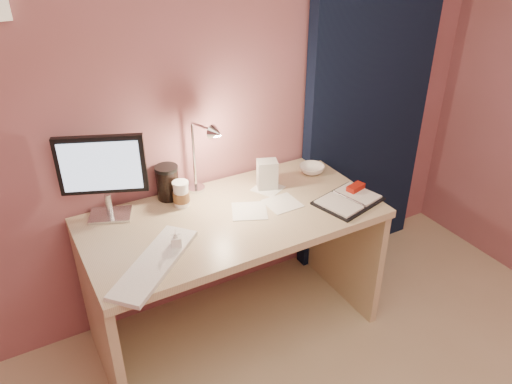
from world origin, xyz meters
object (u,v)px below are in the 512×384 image
product_box (267,174)px  planner (349,199)px  monitor (103,170)px  bowl (312,169)px  lotion_bottle (176,240)px  dark_jar (168,184)px  keyboard (155,263)px  desk (227,245)px  coffee_cup (181,195)px  desk_lamp (193,155)px

product_box → planner: bearing=-27.8°
monitor → bowl: monitor is taller
bowl → lotion_bottle: lotion_bottle is taller
bowl → dark_jar: bearing=171.0°
keyboard → desk: bearing=-12.1°
coffee_cup → desk_lamp: 0.20m
planner → dark_jar: 0.89m
keyboard → planner: size_ratio=1.43×
bowl → product_box: size_ratio=0.90×
dark_jar → product_box: size_ratio=1.03×
planner → dark_jar: (-0.76, 0.47, 0.07)m
keyboard → dark_jar: dark_jar is taller
lotion_bottle → desk_lamp: size_ratio=0.25×
monitor → product_box: monitor is taller
lotion_bottle → desk_lamp: (0.24, 0.35, 0.20)m
keyboard → bowl: (1.02, 0.36, 0.01)m
desk → keyboard: (-0.45, -0.26, 0.24)m
desk → keyboard: bearing=-149.6°
bowl → dark_jar: (-0.78, 0.12, 0.06)m
desk → bowl: 0.63m
keyboard → dark_jar: bearing=21.0°
monitor → planner: 1.17m
desk → coffee_cup: size_ratio=10.84×
keyboard → product_box: product_box is taller
product_box → desk_lamp: size_ratio=0.39×
dark_jar → desk_lamp: bearing=-36.0°
desk_lamp → lotion_bottle: bearing=-146.7°
desk → desk_lamp: (-0.09, 0.14, 0.47)m
monitor → coffee_cup: monitor is taller
planner → bowl: (0.02, 0.34, 0.01)m
coffee_cup → product_box: size_ratio=0.85×
monitor → product_box: 0.81m
planner → keyboard: bearing=166.9°
planner → product_box: 0.43m
keyboard → desk_lamp: 0.59m
planner → dark_jar: size_ratio=2.27×
keyboard → dark_jar: (0.24, 0.48, 0.07)m
bowl → keyboard: bearing=-160.5°
product_box → coffee_cup: bearing=-165.0°
lotion_bottle → product_box: (0.61, 0.28, 0.03)m
monitor → lotion_bottle: (0.17, -0.40, -0.20)m
coffee_cup → lotion_bottle: 0.36m
product_box → lotion_bottle: bearing=-134.3°
lotion_bottle → dark_jar: dark_jar is taller
lotion_bottle → coffee_cup: bearing=64.8°
dark_jar → desk_lamp: (0.11, -0.08, 0.17)m
desk_lamp → bowl: bearing=-25.7°
keyboard → desk_lamp: (0.35, 0.40, 0.23)m
monitor → dark_jar: size_ratio=2.64×
desk → keyboard: 0.57m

